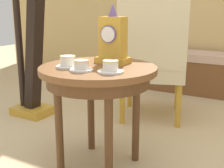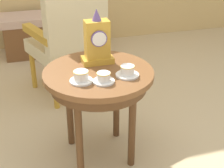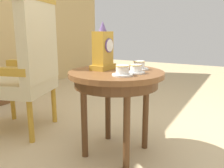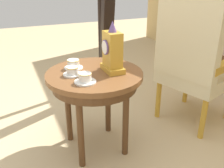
{
  "view_description": "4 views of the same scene",
  "coord_description": "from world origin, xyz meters",
  "px_view_note": "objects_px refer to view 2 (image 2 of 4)",
  "views": [
    {
      "loc": [
        0.86,
        -1.35,
        0.93
      ],
      "look_at": [
        0.04,
        0.09,
        0.5
      ],
      "focal_mm": 48.79,
      "sensor_mm": 36.0,
      "label": 1
    },
    {
      "loc": [
        -0.45,
        -1.7,
        1.45
      ],
      "look_at": [
        0.07,
        0.08,
        0.49
      ],
      "focal_mm": 54.39,
      "sensor_mm": 36.0,
      "label": 2
    },
    {
      "loc": [
        -1.42,
        -0.7,
        0.87
      ],
      "look_at": [
        0.07,
        0.14,
        0.48
      ],
      "focal_mm": 37.65,
      "sensor_mm": 36.0,
      "label": 3
    },
    {
      "loc": [
        1.49,
        -0.47,
        1.22
      ],
      "look_at": [
        0.01,
        0.16,
        0.51
      ],
      "focal_mm": 41.0,
      "sensor_mm": 36.0,
      "label": 4
    }
  ],
  "objects_px": {
    "side_table": "(99,83)",
    "teacup_left": "(81,77)",
    "window_bench": "(51,33)",
    "teacup_right": "(104,78)",
    "armchair": "(70,29)",
    "teacup_center": "(127,71)",
    "mantel_clock": "(97,42)"
  },
  "relations": [
    {
      "from": "side_table",
      "to": "teacup_left",
      "type": "distance_m",
      "value": 0.2
    },
    {
      "from": "window_bench",
      "to": "teacup_right",
      "type": "bearing_deg",
      "value": -88.34
    },
    {
      "from": "side_table",
      "to": "armchair",
      "type": "height_order",
      "value": "armchair"
    },
    {
      "from": "teacup_center",
      "to": "mantel_clock",
      "type": "xyz_separation_m",
      "value": [
        -0.12,
        0.23,
        0.11
      ]
    },
    {
      "from": "window_bench",
      "to": "teacup_center",
      "type": "bearing_deg",
      "value": -84.07
    },
    {
      "from": "side_table",
      "to": "armchair",
      "type": "bearing_deg",
      "value": 91.54
    },
    {
      "from": "side_table",
      "to": "teacup_left",
      "type": "bearing_deg",
      "value": -138.57
    },
    {
      "from": "teacup_center",
      "to": "mantel_clock",
      "type": "bearing_deg",
      "value": 116.94
    },
    {
      "from": "mantel_clock",
      "to": "window_bench",
      "type": "relative_size",
      "value": 0.32
    },
    {
      "from": "teacup_right",
      "to": "teacup_center",
      "type": "relative_size",
      "value": 0.91
    },
    {
      "from": "teacup_right",
      "to": "armchair",
      "type": "height_order",
      "value": "armchair"
    },
    {
      "from": "teacup_left",
      "to": "window_bench",
      "type": "height_order",
      "value": "teacup_left"
    },
    {
      "from": "teacup_left",
      "to": "mantel_clock",
      "type": "relative_size",
      "value": 0.39
    },
    {
      "from": "side_table",
      "to": "teacup_left",
      "type": "xyz_separation_m",
      "value": [
        -0.12,
        -0.11,
        0.11
      ]
    },
    {
      "from": "teacup_center",
      "to": "teacup_right",
      "type": "bearing_deg",
      "value": -165.24
    },
    {
      "from": "teacup_center",
      "to": "mantel_clock",
      "type": "relative_size",
      "value": 0.4
    },
    {
      "from": "teacup_left",
      "to": "window_bench",
      "type": "xyz_separation_m",
      "value": [
        0.06,
        2.01,
        -0.41
      ]
    },
    {
      "from": "teacup_right",
      "to": "window_bench",
      "type": "xyz_separation_m",
      "value": [
        -0.06,
        2.05,
        -0.41
      ]
    },
    {
      "from": "side_table",
      "to": "teacup_center",
      "type": "height_order",
      "value": "teacup_center"
    },
    {
      "from": "side_table",
      "to": "armchair",
      "type": "distance_m",
      "value": 0.85
    },
    {
      "from": "teacup_left",
      "to": "armchair",
      "type": "relative_size",
      "value": 0.11
    },
    {
      "from": "side_table",
      "to": "window_bench",
      "type": "bearing_deg",
      "value": 92.0
    },
    {
      "from": "mantel_clock",
      "to": "armchair",
      "type": "bearing_deg",
      "value": 93.89
    },
    {
      "from": "armchair",
      "to": "window_bench",
      "type": "distance_m",
      "value": 1.12
    },
    {
      "from": "mantel_clock",
      "to": "window_bench",
      "type": "xyz_separation_m",
      "value": [
        -0.09,
        1.78,
        -0.52
      ]
    },
    {
      "from": "side_table",
      "to": "window_bench",
      "type": "distance_m",
      "value": 1.93
    },
    {
      "from": "armchair",
      "to": "window_bench",
      "type": "bearing_deg",
      "value": 92.36
    },
    {
      "from": "teacup_right",
      "to": "mantel_clock",
      "type": "distance_m",
      "value": 0.29
    },
    {
      "from": "armchair",
      "to": "window_bench",
      "type": "height_order",
      "value": "armchair"
    },
    {
      "from": "armchair",
      "to": "mantel_clock",
      "type": "bearing_deg",
      "value": -86.11
    },
    {
      "from": "teacup_right",
      "to": "teacup_center",
      "type": "distance_m",
      "value": 0.15
    },
    {
      "from": "armchair",
      "to": "teacup_center",
      "type": "bearing_deg",
      "value": -80.15
    }
  ]
}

